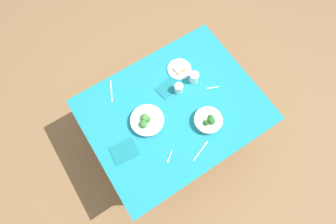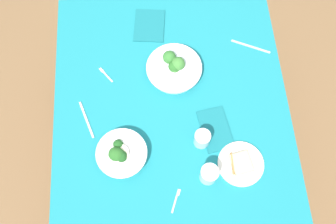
# 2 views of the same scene
# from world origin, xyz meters

# --- Properties ---
(ground_plane) EXTENTS (6.00, 6.00, 0.00)m
(ground_plane) POSITION_xyz_m (0.00, 0.00, 0.00)
(ground_plane) COLOR brown
(dining_table) EXTENTS (1.41, 1.10, 0.71)m
(dining_table) POSITION_xyz_m (0.00, 0.00, 0.61)
(dining_table) COLOR #197A84
(dining_table) RESTS_ON ground_plane
(broccoli_bowl_far) EXTENTS (0.27, 0.27, 0.10)m
(broccoli_bowl_far) POSITION_xyz_m (-0.24, 0.03, 0.74)
(broccoli_bowl_far) COLOR white
(broccoli_bowl_far) RESTS_ON dining_table
(broccoli_bowl_near) EXTENTS (0.22, 0.22, 0.10)m
(broccoli_bowl_near) POSITION_xyz_m (0.17, -0.24, 0.74)
(broccoli_bowl_near) COLOR white
(broccoli_bowl_near) RESTS_ON dining_table
(bread_side_plate) EXTENTS (0.20, 0.20, 0.03)m
(bread_side_plate) POSITION_xyz_m (0.24, 0.28, 0.72)
(bread_side_plate) COLOR silver
(bread_side_plate) RESTS_ON dining_table
(water_glass_center) EXTENTS (0.08, 0.08, 0.09)m
(water_glass_center) POSITION_xyz_m (0.29, 0.13, 0.75)
(water_glass_center) COLOR silver
(water_glass_center) RESTS_ON dining_table
(water_glass_side) EXTENTS (0.07, 0.07, 0.08)m
(water_glass_side) POSITION_xyz_m (0.13, 0.12, 0.75)
(water_glass_side) COLOR silver
(water_glass_side) RESTS_ON dining_table
(fork_by_far_bowl) EXTENTS (0.10, 0.05, 0.00)m
(fork_by_far_bowl) POSITION_xyz_m (0.38, -0.01, 0.71)
(fork_by_far_bowl) COLOR #B7B7BC
(fork_by_far_bowl) RESTS_ON dining_table
(fork_by_near_bowl) EXTENTS (0.09, 0.07, 0.00)m
(fork_by_near_bowl) POSITION_xyz_m (-0.25, -0.31, 0.71)
(fork_by_near_bowl) COLOR #B7B7BC
(fork_by_near_bowl) RESTS_ON dining_table
(table_knife_left) EXTENTS (0.09, 0.19, 0.00)m
(table_knife_left) POSITION_xyz_m (-0.35, 0.42, 0.71)
(table_knife_left) COLOR #B7B7BC
(table_knife_left) RESTS_ON dining_table
(table_knife_right) EXTENTS (0.18, 0.07, 0.00)m
(table_knife_right) POSITION_xyz_m (-0.02, -0.40, 0.71)
(table_knife_right) COLOR #B7B7BC
(table_knife_right) RESTS_ON dining_table
(napkin_folded_upper) EXTENTS (0.22, 0.16, 0.01)m
(napkin_folded_upper) POSITION_xyz_m (0.07, 0.19, 0.71)
(napkin_folded_upper) COLOR #156870
(napkin_folded_upper) RESTS_ON dining_table
(napkin_folded_lower) EXTENTS (0.21, 0.17, 0.01)m
(napkin_folded_lower) POSITION_xyz_m (-0.51, -0.08, 0.71)
(napkin_folded_lower) COLOR #156870
(napkin_folded_lower) RESTS_ON dining_table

